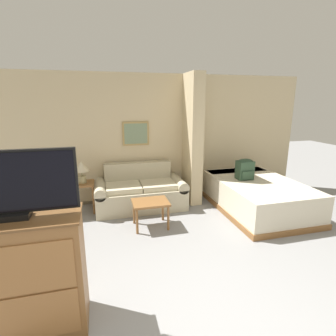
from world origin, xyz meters
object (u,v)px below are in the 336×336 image
object	(u,v)px
tv	(10,185)
backpack	(245,169)
bed	(256,195)
couch	(140,192)
coffee_table	(150,205)
table_lamp	(81,169)
tv_dresser	(24,276)

from	to	relation	value
tv	backpack	xyz separation A→B (m)	(3.41, 2.12, -0.62)
backpack	bed	bearing A→B (deg)	-44.32
couch	tv	xyz separation A→B (m)	(-1.43, -2.63, 1.10)
coffee_table	table_lamp	xyz separation A→B (m)	(-1.11, 0.94, 0.46)
coffee_table	bed	xyz separation A→B (m)	(2.13, 0.21, -0.09)
coffee_table	backpack	size ratio (longest dim) A/B	1.47
table_lamp	backpack	distance (m)	3.11
couch	tv_dresser	world-z (taller)	tv_dresser
coffee_table	table_lamp	world-z (taller)	table_lamp
coffee_table	bed	distance (m)	2.14
couch	backpack	world-z (taller)	backpack
table_lamp	tv	size ratio (longest dim) A/B	0.39
bed	tv	bearing A→B (deg)	-151.61
tv_dresser	tv	xyz separation A→B (m)	(0.00, 0.00, 0.85)
tv	bed	world-z (taller)	tv
coffee_table	table_lamp	size ratio (longest dim) A/B	1.45
bed	backpack	size ratio (longest dim) A/B	5.33
coffee_table	bed	bearing A→B (deg)	5.53
couch	coffee_table	size ratio (longest dim) A/B	2.96
tv_dresser	bed	xyz separation A→B (m)	(3.60, 1.94, -0.26)
tv	bed	size ratio (longest dim) A/B	0.49
table_lamp	coffee_table	bearing A→B (deg)	-40.32
tv	coffee_table	bearing A→B (deg)	49.83
backpack	coffee_table	bearing A→B (deg)	-168.81
table_lamp	tv_dresser	bearing A→B (deg)	-97.52
bed	couch	bearing A→B (deg)	162.40
tv_dresser	bed	distance (m)	4.10
table_lamp	tv_dresser	xyz separation A→B (m)	(-0.35, -2.68, -0.29)
couch	coffee_table	bearing A→B (deg)	-87.74
couch	tv_dresser	size ratio (longest dim) A/B	1.57
bed	backpack	xyz separation A→B (m)	(-0.18, 0.18, 0.49)
tv_dresser	bed	bearing A→B (deg)	28.40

